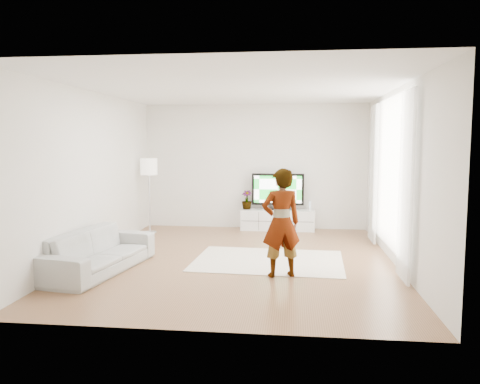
# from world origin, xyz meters

# --- Properties ---
(floor) EXTENTS (6.00, 6.00, 0.00)m
(floor) POSITION_xyz_m (0.00, 0.00, 0.00)
(floor) COLOR #906541
(floor) RESTS_ON ground
(ceiling) EXTENTS (6.00, 6.00, 0.00)m
(ceiling) POSITION_xyz_m (0.00, 0.00, 2.80)
(ceiling) COLOR white
(ceiling) RESTS_ON wall_back
(wall_left) EXTENTS (0.02, 6.00, 2.80)m
(wall_left) POSITION_xyz_m (-2.50, 0.00, 1.40)
(wall_left) COLOR silver
(wall_left) RESTS_ON floor
(wall_right) EXTENTS (0.02, 6.00, 2.80)m
(wall_right) POSITION_xyz_m (2.50, 0.00, 1.40)
(wall_right) COLOR silver
(wall_right) RESTS_ON floor
(wall_back) EXTENTS (5.00, 0.02, 2.80)m
(wall_back) POSITION_xyz_m (0.00, 3.00, 1.40)
(wall_back) COLOR silver
(wall_back) RESTS_ON floor
(wall_front) EXTENTS (5.00, 0.02, 2.80)m
(wall_front) POSITION_xyz_m (0.00, -3.00, 1.40)
(wall_front) COLOR silver
(wall_front) RESTS_ON floor
(window) EXTENTS (0.01, 2.60, 2.50)m
(window) POSITION_xyz_m (2.48, 0.30, 1.45)
(window) COLOR white
(window) RESTS_ON wall_right
(curtain_near) EXTENTS (0.04, 0.70, 2.60)m
(curtain_near) POSITION_xyz_m (2.40, -1.00, 1.35)
(curtain_near) COLOR white
(curtain_near) RESTS_ON floor
(curtain_far) EXTENTS (0.04, 0.70, 2.60)m
(curtain_far) POSITION_xyz_m (2.40, 1.60, 1.35)
(curtain_far) COLOR white
(curtain_far) RESTS_ON floor
(media_console) EXTENTS (1.62, 0.46, 0.46)m
(media_console) POSITION_xyz_m (0.54, 2.76, 0.23)
(media_console) COLOR white
(media_console) RESTS_ON floor
(television) EXTENTS (1.15, 0.23, 0.80)m
(television) POSITION_xyz_m (0.54, 2.79, 0.89)
(television) COLOR black
(television) RESTS_ON media_console
(game_console) EXTENTS (0.06, 0.16, 0.22)m
(game_console) POSITION_xyz_m (1.25, 2.76, 0.57)
(game_console) COLOR white
(game_console) RESTS_ON media_console
(potted_plant) EXTENTS (0.28, 0.28, 0.42)m
(potted_plant) POSITION_xyz_m (-0.15, 2.77, 0.67)
(potted_plant) COLOR #3F7238
(potted_plant) RESTS_ON media_console
(rug) EXTENTS (2.50, 1.85, 0.01)m
(rug) POSITION_xyz_m (0.48, -0.03, 0.01)
(rug) COLOR beige
(rug) RESTS_ON floor
(player) EXTENTS (0.66, 0.54, 1.57)m
(player) POSITION_xyz_m (0.71, -0.92, 0.79)
(player) COLOR #334772
(player) RESTS_ON rug
(sofa) EXTENTS (1.16, 2.23, 0.62)m
(sofa) POSITION_xyz_m (-2.04, -0.93, 0.31)
(sofa) COLOR #A8A9A4
(sofa) RESTS_ON floor
(floor_lamp) EXTENTS (0.36, 0.36, 1.60)m
(floor_lamp) POSITION_xyz_m (-2.20, 2.14, 1.36)
(floor_lamp) COLOR silver
(floor_lamp) RESTS_ON floor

